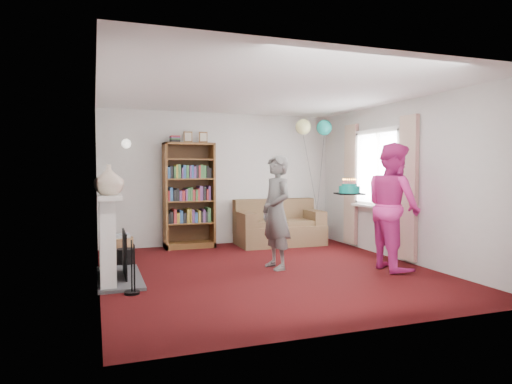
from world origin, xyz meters
name	(u,v)px	position (x,y,z in m)	size (l,w,h in m)	color
ground	(268,271)	(0.00, 0.00, 0.00)	(5.00, 5.00, 0.00)	black
wall_back	(221,179)	(0.00, 2.51, 1.25)	(4.50, 0.02, 2.50)	silver
wall_left	(97,184)	(-2.26, 0.00, 1.25)	(0.02, 5.00, 2.50)	silver
wall_right	(402,181)	(2.26, 0.00, 1.25)	(0.02, 5.00, 2.50)	silver
ceiling	(268,92)	(0.00, 0.00, 2.50)	(4.50, 5.00, 0.01)	white
fireplace	(112,241)	(-2.09, 0.19, 0.51)	(0.55, 1.80, 1.12)	#3F3F42
window_bay	(377,183)	(2.21, 0.60, 1.20)	(0.14, 2.02, 2.20)	white
wall_sconce	(126,144)	(-1.75, 2.36, 1.88)	(0.16, 0.23, 0.16)	gold
bookcase	(189,196)	(-0.67, 2.30, 0.94)	(0.90, 0.42, 2.12)	#472B14
sofa	(278,227)	(1.01, 2.07, 0.32)	(1.61, 0.85, 0.85)	brown
wicker_basket	(121,246)	(-1.90, 1.81, 0.17)	(0.41, 0.41, 0.37)	#946C45
person_striped	(276,212)	(0.18, 0.12, 0.82)	(0.60, 0.39, 1.64)	black
person_magenta	(393,206)	(1.74, -0.48, 0.91)	(0.88, 0.69, 1.81)	#D22A85
birthday_cake	(349,190)	(1.15, -0.26, 1.14)	(0.36, 0.36, 0.22)	black
balloons	(314,127)	(1.62, 1.80, 2.22)	(0.73, 0.29, 1.72)	#3F3F3F
mantel_vase	(109,180)	(-2.12, -0.15, 1.31)	(0.35, 0.35, 0.37)	beige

